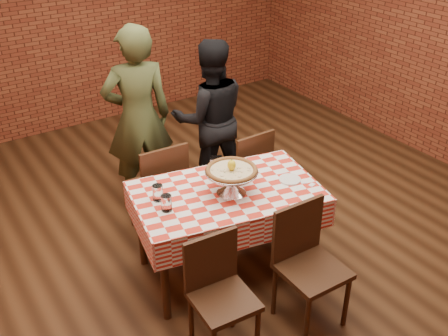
{
  "coord_description": "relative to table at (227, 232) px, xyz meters",
  "views": [
    {
      "loc": [
        -2.13,
        -3.15,
        2.87
      ],
      "look_at": [
        -0.25,
        -0.3,
        0.92
      ],
      "focal_mm": 42.46,
      "sensor_mm": 36.0,
      "label": 1
    }
  ],
  "objects": [
    {
      "name": "diner_olive",
      "position": [
        -0.08,
        1.34,
        0.49
      ],
      "size": [
        0.71,
        0.55,
        1.74
      ],
      "primitive_type": "imported",
      "rotation": [
        0.0,
        0.0,
        2.91
      ],
      "color": "#3C4423",
      "rests_on": "ground"
    },
    {
      "name": "water_glass_right",
      "position": [
        -0.49,
        0.17,
        0.44
      ],
      "size": [
        0.09,
        0.09,
        0.12
      ],
      "primitive_type": "cylinder",
      "rotation": [
        0.0,
        0.0,
        -0.2
      ],
      "color": "white",
      "rests_on": "tablecloth"
    },
    {
      "name": "side_plate",
      "position": [
        0.49,
        -0.14,
        0.39
      ],
      "size": [
        0.2,
        0.2,
        0.01
      ],
      "primitive_type": "cylinder",
      "rotation": [
        0.0,
        0.0,
        -0.2
      ],
      "color": "white",
      "rests_on": "tablecloth"
    },
    {
      "name": "water_glass_left",
      "position": [
        -0.5,
        0.02,
        0.44
      ],
      "size": [
        0.09,
        0.09,
        0.12
      ],
      "primitive_type": "cylinder",
      "rotation": [
        0.0,
        0.0,
        -0.2
      ],
      "color": "white",
      "rests_on": "tablecloth"
    },
    {
      "name": "pizza_stand",
      "position": [
        0.02,
        -0.04,
        0.47
      ],
      "size": [
        0.44,
        0.44,
        0.18
      ],
      "primitive_type": null,
      "rotation": [
        0.0,
        0.0,
        -0.12
      ],
      "color": "silver",
      "rests_on": "tablecloth"
    },
    {
      "name": "tablecloth",
      "position": [
        -0.0,
        0.0,
        0.26
      ],
      "size": [
        1.54,
        1.11,
        0.24
      ],
      "primitive_type": null,
      "rotation": [
        0.0,
        0.0,
        -0.2
      ],
      "color": "red",
      "rests_on": "table"
    },
    {
      "name": "back_wall",
      "position": [
        0.26,
        3.36,
        1.08
      ],
      "size": [
        5.5,
        0.0,
        5.5
      ],
      "primitive_type": "plane",
      "rotation": [
        1.57,
        0.0,
        0.0
      ],
      "color": "maroon",
      "rests_on": "ground"
    },
    {
      "name": "condiment_caddy",
      "position": [
        0.08,
        0.28,
        0.45
      ],
      "size": [
        0.12,
        0.11,
        0.13
      ],
      "primitive_type": "cube",
      "rotation": [
        0.0,
        0.0,
        -0.54
      ],
      "color": "silver",
      "rests_on": "tablecloth"
    },
    {
      "name": "sweetener_packet_a",
      "position": [
        0.58,
        -0.29,
        0.39
      ],
      "size": [
        0.06,
        0.05,
        0.0
      ],
      "primitive_type": "cube",
      "rotation": [
        0.0,
        0.0,
        0.27
      ],
      "color": "white",
      "rests_on": "tablecloth"
    },
    {
      "name": "diner_black",
      "position": [
        0.58,
        1.16,
        0.39
      ],
      "size": [
        0.9,
        0.8,
        1.54
      ],
      "primitive_type": "imported",
      "rotation": [
        0.0,
        0.0,
        2.81
      ],
      "color": "black",
      "rests_on": "ground"
    },
    {
      "name": "chair_far_right",
      "position": [
        0.59,
        0.62,
        0.06
      ],
      "size": [
        0.41,
        0.41,
        0.87
      ],
      "primitive_type": null,
      "rotation": [
        0.0,
        0.0,
        3.17
      ],
      "color": "#371C0E",
      "rests_on": "ground"
    },
    {
      "name": "chair_near_right",
      "position": [
        0.19,
        -0.78,
        0.07
      ],
      "size": [
        0.43,
        0.43,
        0.9
      ],
      "primitive_type": null,
      "rotation": [
        0.0,
        0.0,
        -0.02
      ],
      "color": "#371C0E",
      "rests_on": "ground"
    },
    {
      "name": "table",
      "position": [
        0.0,
        0.0,
        0.0
      ],
      "size": [
        1.5,
        1.07,
        0.75
      ],
      "primitive_type": "cube",
      "rotation": [
        0.0,
        0.0,
        -0.2
      ],
      "color": "#371C0E",
      "rests_on": "ground"
    },
    {
      "name": "sweetener_packet_b",
      "position": [
        0.56,
        -0.24,
        0.39
      ],
      "size": [
        0.06,
        0.05,
        0.0
      ],
      "primitive_type": "cube",
      "rotation": [
        0.0,
        0.0,
        -0.37
      ],
      "color": "white",
      "rests_on": "tablecloth"
    },
    {
      "name": "chair_far_left",
      "position": [
        -0.2,
        0.79,
        0.08
      ],
      "size": [
        0.44,
        0.44,
        0.91
      ],
      "primitive_type": null,
      "rotation": [
        0.0,
        0.0,
        3.1
      ],
      "color": "#371C0E",
      "rests_on": "ground"
    },
    {
      "name": "ground",
      "position": [
        0.26,
        0.36,
        -0.38
      ],
      "size": [
        6.0,
        6.0,
        0.0
      ],
      "primitive_type": "plane",
      "color": "black",
      "rests_on": "ground"
    },
    {
      "name": "chair_near_left",
      "position": [
        -0.48,
        -0.69,
        0.05
      ],
      "size": [
        0.41,
        0.41,
        0.86
      ],
      "primitive_type": null,
      "rotation": [
        0.0,
        0.0,
        -0.07
      ],
      "color": "#371C0E",
      "rests_on": "ground"
    },
    {
      "name": "lemon",
      "position": [
        0.02,
        -0.04,
        0.61
      ],
      "size": [
        0.07,
        0.07,
        0.08
      ],
      "primitive_type": "ellipsoid",
      "rotation": [
        0.0,
        0.0,
        -0.12
      ],
      "color": "yellow",
      "rests_on": "pizza"
    },
    {
      "name": "pizza",
      "position": [
        0.02,
        -0.04,
        0.57
      ],
      "size": [
        0.42,
        0.42,
        0.03
      ],
      "primitive_type": "cylinder",
      "rotation": [
        0.0,
        0.0,
        -0.12
      ],
      "color": "beige",
      "rests_on": "pizza_stand"
    }
  ]
}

